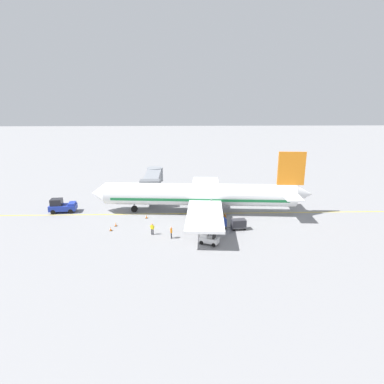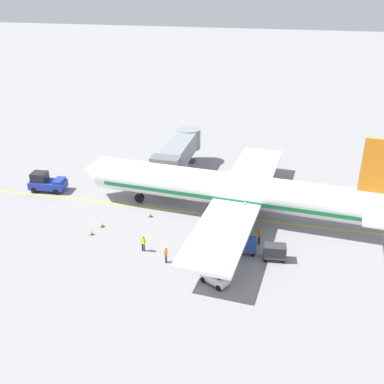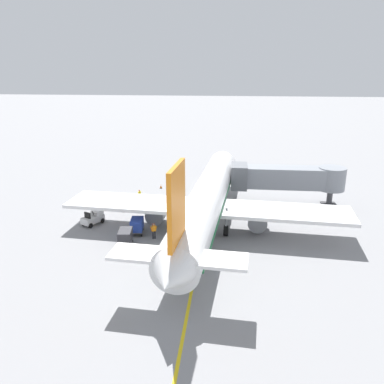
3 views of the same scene
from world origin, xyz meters
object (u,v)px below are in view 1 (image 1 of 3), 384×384
at_px(pushback_tractor, 62,206).
at_px(ground_crew_marshaller, 171,232).
at_px(parked_airliner, 201,195).
at_px(baggage_cart_second_in_train, 239,224).
at_px(ground_crew_loader, 152,228).
at_px(safety_cone_nose_right, 116,224).
at_px(safety_cone_nose_left, 111,229).
at_px(baggage_tug_lead, 209,239).
at_px(jet_bridge, 153,180).
at_px(ground_crew_wing_walker, 225,218).
at_px(safety_cone_wing_tip, 146,217).
at_px(baggage_cart_front, 219,223).

xyz_separation_m(pushback_tractor, ground_crew_marshaller, (-11.70, -19.11, -0.15)).
relative_size(parked_airliner, baggage_cart_second_in_train, 12.62).
distance_m(baggage_cart_second_in_train, ground_crew_loader, 12.75).
relative_size(ground_crew_loader, safety_cone_nose_right, 2.86).
bearing_deg(ground_crew_marshaller, safety_cone_nose_left, 71.61).
distance_m(pushback_tractor, baggage_cart_second_in_train, 30.33).
relative_size(parked_airliner, ground_crew_marshaller, 22.10).
bearing_deg(ground_crew_loader, baggage_cart_second_in_train, -83.17).
relative_size(baggage_tug_lead, safety_cone_nose_left, 4.70).
height_order(baggage_cart_second_in_train, ground_crew_loader, ground_crew_loader).
height_order(pushback_tractor, ground_crew_marshaller, pushback_tractor).
xyz_separation_m(jet_bridge, ground_crew_wing_walker, (-14.69, -12.34, -2.50)).
xyz_separation_m(pushback_tractor, safety_cone_nose_left, (-8.69, -10.07, -0.81)).
height_order(baggage_cart_second_in_train, safety_cone_nose_right, baggage_cart_second_in_train).
relative_size(jet_bridge, ground_crew_wing_walker, 8.38).
height_order(pushback_tractor, safety_cone_nose_right, pushback_tractor).
xyz_separation_m(pushback_tractor, safety_cone_wing_tip, (-3.52, -14.81, -0.81)).
height_order(jet_bridge, safety_cone_nose_right, jet_bridge).
bearing_deg(ground_crew_wing_walker, baggage_cart_front, 150.25).
height_order(ground_crew_wing_walker, safety_cone_wing_tip, ground_crew_wing_walker).
xyz_separation_m(baggage_tug_lead, baggage_cart_second_in_train, (4.97, -4.87, 0.24)).
bearing_deg(baggage_cart_second_in_train, ground_crew_marshaller, 106.21).
height_order(baggage_tug_lead, safety_cone_nose_left, baggage_tug_lead).
bearing_deg(safety_cone_wing_tip, ground_crew_marshaller, -152.26).
distance_m(pushback_tractor, ground_crew_marshaller, 22.40).
bearing_deg(ground_crew_loader, ground_crew_marshaller, -116.45).
xyz_separation_m(baggage_cart_front, baggage_cart_second_in_train, (-0.48, -2.88, 0.00)).
xyz_separation_m(pushback_tractor, baggage_tug_lead, (-13.78, -24.15, -0.39)).
distance_m(pushback_tractor, safety_cone_wing_tip, 15.24).
bearing_deg(safety_cone_wing_tip, pushback_tractor, 76.64).
relative_size(safety_cone_nose_left, safety_cone_nose_right, 1.00).
bearing_deg(baggage_cart_second_in_train, safety_cone_nose_left, 89.62).
relative_size(pushback_tractor, baggage_cart_front, 1.55).
distance_m(baggage_cart_front, safety_cone_nose_right, 15.75).
relative_size(baggage_cart_second_in_train, safety_cone_nose_left, 5.02).
relative_size(jet_bridge, ground_crew_loader, 8.38).
bearing_deg(jet_bridge, ground_crew_marshaller, -168.32).
xyz_separation_m(pushback_tractor, baggage_cart_front, (-8.33, -26.14, -0.15)).
relative_size(baggage_cart_front, safety_cone_wing_tip, 5.02).
relative_size(ground_crew_wing_walker, ground_crew_loader, 1.00).
height_order(baggage_cart_front, safety_cone_nose_left, baggage_cart_front).
bearing_deg(safety_cone_nose_left, baggage_cart_second_in_train, -90.38).
xyz_separation_m(baggage_tug_lead, safety_cone_wing_tip, (10.27, 9.34, -0.42)).
bearing_deg(ground_crew_marshaller, jet_bridge, 11.68).
xyz_separation_m(baggage_tug_lead, ground_crew_wing_walker, (7.48, -3.15, 0.24)).
distance_m(ground_crew_marshaller, safety_cone_nose_right, 9.91).
bearing_deg(baggage_cart_second_in_train, baggage_tug_lead, 135.56).
bearing_deg(ground_crew_loader, ground_crew_wing_walker, -69.81).
distance_m(jet_bridge, baggage_tug_lead, 24.15).
height_order(pushback_tractor, baggage_cart_second_in_train, pushback_tractor).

